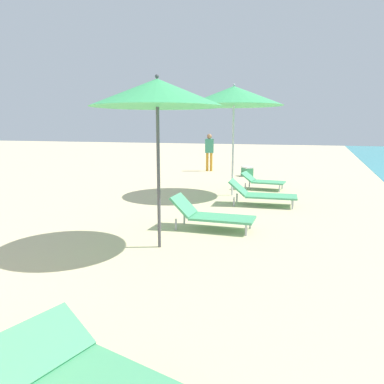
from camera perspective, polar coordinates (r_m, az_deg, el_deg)
lounger_nearest_shoreside at (r=2.63m, az=-16.14°, el=-26.39°), size 1.41×0.97×0.51m
umbrella_second at (r=5.55m, az=-5.37°, el=14.91°), size 1.96×1.96×2.58m
lounger_second_shoreside at (r=6.72m, az=2.91°, el=-3.47°), size 1.51×0.62×0.60m
umbrella_farthest at (r=10.04m, az=6.46°, el=14.46°), size 2.59×2.59×2.95m
lounger_farthest_shoreside at (r=11.24m, az=10.79°, el=1.73°), size 1.28×0.68×0.50m
lounger_farthest_inland at (r=8.91m, az=10.61°, el=-0.25°), size 1.63×0.78×0.59m
person_walking_near at (r=15.70m, az=2.68°, el=6.66°), size 0.41×0.32×1.57m
cooler_box at (r=14.24m, az=8.48°, el=3.17°), size 0.51×0.51×0.37m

